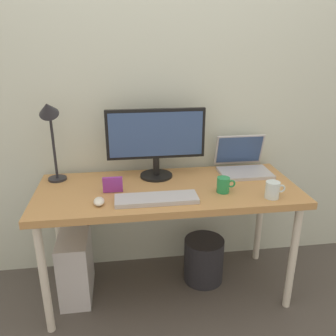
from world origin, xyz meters
The scene contains 13 objects.
ground_plane centered at (0.00, 0.00, 0.00)m, with size 6.00×6.00×0.00m, color #4C4742.
back_wall centered at (0.00, 0.37, 1.30)m, with size 4.40×0.04×2.60m, color silver.
desk centered at (0.00, 0.00, 0.66)m, with size 1.51×0.62×0.72m.
monitor centered at (-0.05, 0.18, 0.97)m, with size 0.59×0.20×0.43m.
laptop centered at (0.51, 0.20, 0.78)m, with size 0.32×0.28×0.23m.
desk_lamp centered at (-0.65, 0.18, 1.08)m, with size 0.11×0.16×0.51m.
keyboard centered at (-0.09, -0.17, 0.73)m, with size 0.44×0.14×0.02m, color #B2B2B7.
mouse centered at (-0.39, -0.17, 0.74)m, with size 0.06×0.09×0.03m, color silver.
coffee_mug centered at (0.30, -0.11, 0.76)m, with size 0.11×0.07×0.09m.
glass_cup centered at (0.54, -0.22, 0.77)m, with size 0.11×0.08×0.09m.
photo_frame centered at (-0.31, -0.03, 0.77)m, with size 0.11×0.02×0.09m, color purple.
computer_tower centered at (-0.57, 0.04, 0.21)m, with size 0.18×0.36×0.42m, color silver.
wastebasket centered at (0.25, 0.07, 0.15)m, with size 0.26×0.26×0.30m, color #232328.
Camera 1 is at (-0.25, -1.83, 1.53)m, focal length 37.15 mm.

